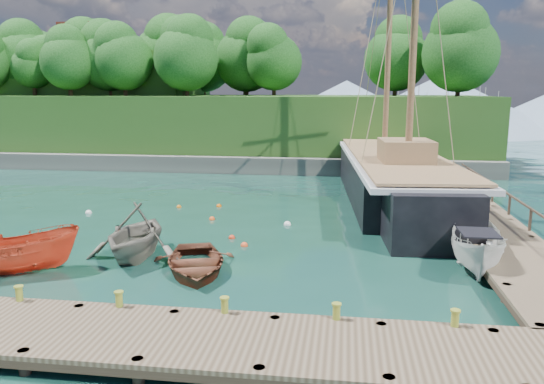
{
  "coord_description": "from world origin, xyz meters",
  "views": [
    {
      "loc": [
        5.13,
        -18.24,
        6.53
      ],
      "look_at": [
        1.88,
        4.95,
        2.0
      ],
      "focal_mm": 35.0,
      "sensor_mm": 36.0,
      "label": 1
    }
  ],
  "objects": [
    {
      "name": "ground",
      "position": [
        0.0,
        0.0,
        0.0
      ],
      "size": [
        160.0,
        160.0,
        0.0
      ],
      "primitive_type": "plane",
      "color": "#14392D",
      "rests_on": "ground"
    },
    {
      "name": "dock_near",
      "position": [
        2.0,
        -6.5,
        0.43
      ],
      "size": [
        20.0,
        3.2,
        1.1
      ],
      "color": "#4E3E2D",
      "rests_on": "ground"
    },
    {
      "name": "dock_east",
      "position": [
        11.5,
        7.0,
        0.43
      ],
      "size": [
        3.2,
        24.0,
        1.1
      ],
      "color": "#4E3E2D",
      "rests_on": "ground"
    },
    {
      "name": "bollard_0",
      "position": [
        -4.0,
        -5.1,
        0.0
      ],
      "size": [
        0.26,
        0.26,
        0.45
      ],
      "primitive_type": "cylinder",
      "color": "olive",
      "rests_on": "ground"
    },
    {
      "name": "bollard_1",
      "position": [
        -1.0,
        -5.1,
        0.0
      ],
      "size": [
        0.26,
        0.26,
        0.45
      ],
      "primitive_type": "cylinder",
      "color": "olive",
      "rests_on": "ground"
    },
    {
      "name": "bollard_2",
      "position": [
        2.0,
        -5.1,
        0.0
      ],
      "size": [
        0.26,
        0.26,
        0.45
      ],
      "primitive_type": "cylinder",
      "color": "olive",
      "rests_on": "ground"
    },
    {
      "name": "bollard_3",
      "position": [
        5.0,
        -5.1,
        0.0
      ],
      "size": [
        0.26,
        0.26,
        0.45
      ],
      "primitive_type": "cylinder",
      "color": "olive",
      "rests_on": "ground"
    },
    {
      "name": "bollard_4",
      "position": [
        8.0,
        -5.1,
        0.0
      ],
      "size": [
        0.26,
        0.26,
        0.45
      ],
      "primitive_type": "cylinder",
      "color": "olive",
      "rests_on": "ground"
    },
    {
      "name": "rowboat_1",
      "position": [
        -2.96,
        0.88,
        0.0
      ],
      "size": [
        3.82,
        4.42,
        2.31
      ],
      "primitive_type": "imported",
      "rotation": [
        0.0,
        0.0,
        0.01
      ],
      "color": "slate",
      "rests_on": "ground"
    },
    {
      "name": "rowboat_2",
      "position": [
        -0.21,
        -0.37,
        0.0
      ],
      "size": [
        4.3,
        5.13,
        0.91
      ],
      "primitive_type": "imported",
      "rotation": [
        0.0,
        0.0,
        0.3
      ],
      "color": "#5B2F1E",
      "rests_on": "ground"
    },
    {
      "name": "motorboat_orange",
      "position": [
        -6.56,
        -1.45,
        0.0
      ],
      "size": [
        4.76,
        3.57,
        1.73
      ],
      "primitive_type": "imported",
      "rotation": [
        0.0,
        0.0,
        2.05
      ],
      "color": "#C33F22",
      "rests_on": "ground"
    },
    {
      "name": "cabin_boat_white",
      "position": [
        10.0,
        1.24,
        0.0
      ],
      "size": [
        2.53,
        5.06,
        1.87
      ],
      "primitive_type": "imported",
      "rotation": [
        0.0,
        0.0,
        -0.15
      ],
      "color": "silver",
      "rests_on": "ground"
    },
    {
      "name": "schooner",
      "position": [
        8.01,
        13.79,
        1.19
      ],
      "size": [
        6.89,
        28.93,
        21.44
      ],
      "rotation": [
        0.0,
        0.0,
        0.07
      ],
      "color": "black",
      "rests_on": "ground"
    },
    {
      "name": "mooring_buoy_0",
      "position": [
        -7.45,
        4.0,
        0.0
      ],
      "size": [
        0.28,
        0.28,
        0.28
      ],
      "primitive_type": "sphere",
      "color": "silver",
      "rests_on": "ground"
    },
    {
      "name": "mooring_buoy_1",
      "position": [
        -1.56,
        7.37,
        0.0
      ],
      "size": [
        0.3,
        0.3,
        0.3
      ],
      "primitive_type": "sphere",
      "color": "#EC5017",
      "rests_on": "ground"
    },
    {
      "name": "mooring_buoy_2",
      "position": [
        0.19,
        4.11,
        0.0
      ],
      "size": [
        0.3,
        0.3,
        0.3
      ],
      "primitive_type": "sphere",
      "color": "red",
      "rests_on": "ground"
    },
    {
      "name": "mooring_buoy_3",
      "position": [
        2.38,
        6.82,
        0.0
      ],
      "size": [
        0.36,
        0.36,
        0.36
      ],
      "primitive_type": "sphere",
      "color": "white",
      "rests_on": "ground"
    },
    {
      "name": "mooring_buoy_4",
      "position": [
        -4.11,
        9.89,
        0.0
      ],
      "size": [
        0.28,
        0.28,
        0.28
      ],
      "primitive_type": "sphere",
      "color": "orange",
      "rests_on": "ground"
    },
    {
      "name": "mooring_buoy_5",
      "position": [
        -1.92,
        10.4,
        0.0
      ],
      "size": [
        0.3,
        0.3,
        0.3
      ],
      "primitive_type": "sphere",
      "color": "#E85D05",
      "rests_on": "ground"
    },
    {
      "name": "mooring_buoy_6",
      "position": [
        -8.47,
        7.81,
        0.0
      ],
      "size": [
        0.35,
        0.35,
        0.35
      ],
      "primitive_type": "sphere",
      "color": "silver",
      "rests_on": "ground"
    },
    {
      "name": "mooring_buoy_7",
      "position": [
        0.96,
        3.03,
        0.0
      ],
      "size": [
        0.32,
        0.32,
        0.32
      ],
      "primitive_type": "sphere",
      "color": "#F95022",
      "rests_on": "ground"
    },
    {
      "name": "headland",
      "position": [
        -12.88,
        31.36,
        5.54
      ],
      "size": [
        51.0,
        19.31,
        12.9
      ],
      "color": "#474744",
      "rests_on": "ground"
    },
    {
      "name": "distant_ridge",
      "position": [
        4.3,
        70.0,
        4.35
      ],
      "size": [
        117.0,
        40.0,
        10.0
      ],
      "color": "#728CA5",
      "rests_on": "ground"
    }
  ]
}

